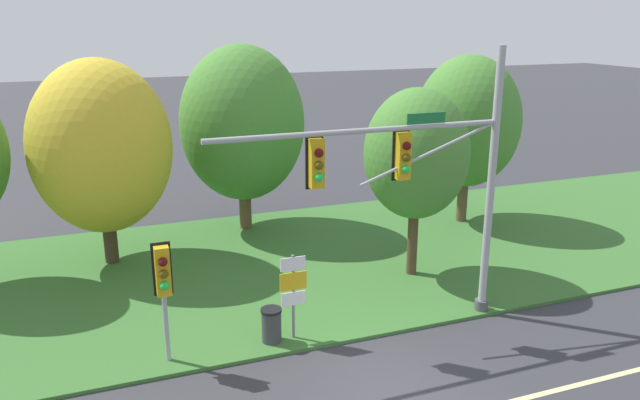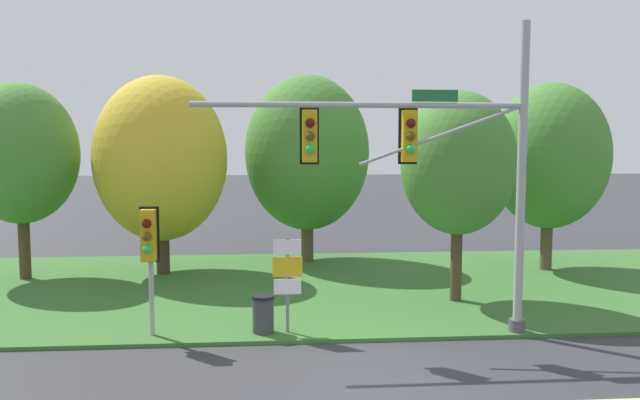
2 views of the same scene
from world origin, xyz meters
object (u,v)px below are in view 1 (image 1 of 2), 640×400
at_px(traffic_signal_mast, 423,173).
at_px(tree_tall_centre, 467,122).
at_px(route_sign_post, 293,287).
at_px(tree_mid_verge, 416,154).
at_px(trash_bin, 271,325).
at_px(pedestrian_signal_near_kerb, 163,278).
at_px(tree_left_of_mast, 101,147).
at_px(tree_behind_signpost, 242,124).

height_order(traffic_signal_mast, tree_tall_centre, traffic_signal_mast).
bearing_deg(route_sign_post, tree_mid_verge, 28.63).
bearing_deg(tree_mid_verge, trash_bin, -154.29).
relative_size(pedestrian_signal_near_kerb, route_sign_post, 1.33).
bearing_deg(route_sign_post, pedestrian_signal_near_kerb, -177.87).
distance_m(tree_mid_verge, trash_bin, 7.22).
bearing_deg(pedestrian_signal_near_kerb, tree_left_of_mast, 97.43).
bearing_deg(tree_tall_centre, route_sign_post, -144.38).
bearing_deg(tree_mid_verge, pedestrian_signal_near_kerb, -160.95).
bearing_deg(tree_left_of_mast, tree_behind_signpost, 19.96).
bearing_deg(trash_bin, tree_left_of_mast, 116.60).
distance_m(pedestrian_signal_near_kerb, tree_mid_verge, 8.99).
height_order(tree_behind_signpost, tree_tall_centre, tree_behind_signpost).
xyz_separation_m(tree_behind_signpost, tree_mid_verge, (4.03, -6.50, -0.20)).
xyz_separation_m(tree_mid_verge, trash_bin, (-5.65, -2.72, -3.58)).
bearing_deg(pedestrian_signal_near_kerb, trash_bin, 3.38).
distance_m(tree_behind_signpost, trash_bin, 10.09).
bearing_deg(traffic_signal_mast, route_sign_post, 174.27).
distance_m(tree_left_of_mast, tree_tall_centre, 13.96).
xyz_separation_m(tree_left_of_mast, tree_behind_signpost, (5.28, 1.92, 0.17)).
relative_size(pedestrian_signal_near_kerb, tree_tall_centre, 0.46).
xyz_separation_m(pedestrian_signal_near_kerb, tree_tall_centre, (12.98, 7.07, 1.88)).
relative_size(tree_tall_centre, trash_bin, 7.34).
bearing_deg(tree_behind_signpost, traffic_signal_mast, -75.48).
bearing_deg(tree_left_of_mast, traffic_signal_mast, -44.72).
bearing_deg(traffic_signal_mast, trash_bin, 174.60).
distance_m(pedestrian_signal_near_kerb, route_sign_post, 3.39).
xyz_separation_m(traffic_signal_mast, pedestrian_signal_near_kerb, (-6.79, 0.23, -2.03)).
height_order(route_sign_post, tree_tall_centre, tree_tall_centre).
distance_m(tree_left_of_mast, tree_mid_verge, 10.37).
xyz_separation_m(tree_left_of_mast, trash_bin, (3.66, -7.30, -3.61)).
bearing_deg(tree_behind_signpost, route_sign_post, -96.29).
bearing_deg(trash_bin, route_sign_post, -3.46).
bearing_deg(tree_mid_verge, tree_tall_centre, 42.04).
height_order(tree_mid_verge, tree_tall_centre, tree_tall_centre).
bearing_deg(tree_left_of_mast, tree_tall_centre, -1.60).
relative_size(traffic_signal_mast, tree_mid_verge, 1.32).
xyz_separation_m(traffic_signal_mast, route_sign_post, (-3.51, 0.35, -2.84)).
height_order(tree_tall_centre, trash_bin, tree_tall_centre).
height_order(tree_left_of_mast, tree_tall_centre, tree_left_of_mast).
height_order(pedestrian_signal_near_kerb, tree_mid_verge, tree_mid_verge).
relative_size(route_sign_post, trash_bin, 2.54).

